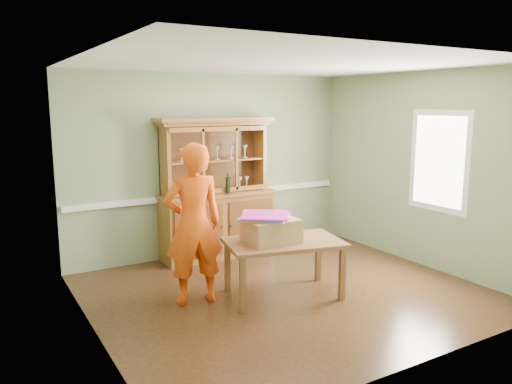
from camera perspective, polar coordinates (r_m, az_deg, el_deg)
floor at (r=6.19m, az=3.48°, el=-11.35°), size 4.50×4.50×0.00m
ceiling at (r=5.78m, az=3.77°, el=14.45°), size 4.50×4.50×0.00m
wall_back at (r=7.55m, az=-4.94°, el=3.13°), size 4.50×0.00×4.50m
wall_left at (r=4.95m, az=-18.49°, el=-1.01°), size 0.00×4.00×4.00m
wall_right at (r=7.32m, az=18.36°, el=2.44°), size 0.00×4.00×4.00m
wall_front at (r=4.35m, az=18.58°, el=-2.47°), size 4.50×0.00×4.50m
chair_rail at (r=7.60m, az=-4.80°, el=-0.26°), size 4.41×0.05×0.08m
framed_map at (r=5.21m, az=-19.10°, el=1.72°), size 0.03×0.60×0.46m
window_panel at (r=7.10m, az=20.14°, el=3.33°), size 0.03×0.96×1.36m
china_hutch at (r=7.42m, az=-4.51°, el=-1.87°), size 1.75×0.58×2.06m
dining_table at (r=5.90m, az=3.18°, el=-6.31°), size 1.49×1.09×0.67m
cardboard_box at (r=5.79m, az=1.73°, el=-4.41°), size 0.60×0.49×0.27m
kite_stack at (r=5.77m, az=1.15°, el=-2.78°), size 0.74×0.74×0.05m
person at (r=5.66m, az=-7.15°, el=-3.68°), size 0.72×0.53×1.84m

